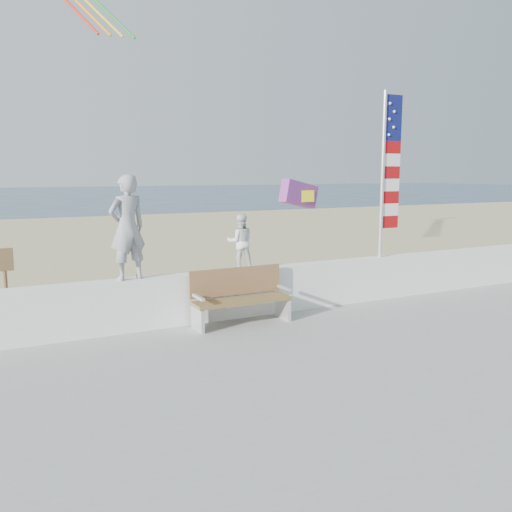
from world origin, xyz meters
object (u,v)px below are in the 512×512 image
(adult, at_px, (127,227))
(flag, at_px, (388,168))
(child, at_px, (240,242))
(bench, at_px, (240,296))

(adult, distance_m, flag, 5.67)
(child, relative_size, flag, 0.30)
(bench, bearing_deg, child, 62.98)
(adult, height_order, bench, adult)
(adult, distance_m, child, 2.15)
(adult, xyz_separation_m, child, (2.11, 0.00, -0.37))
(child, xyz_separation_m, bench, (-0.23, -0.45, -0.92))
(adult, relative_size, bench, 0.99)
(adult, xyz_separation_m, bench, (1.88, -0.45, -1.29))
(child, distance_m, bench, 1.05)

